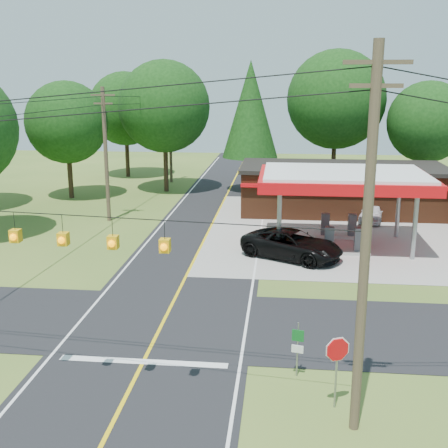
# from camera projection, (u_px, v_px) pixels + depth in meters

# --- Properties ---
(ground) EXTENTS (120.00, 120.00, 0.00)m
(ground) POSITION_uv_depth(u_px,v_px,m) (163.00, 323.00, 24.87)
(ground) COLOR #405F21
(ground) RESTS_ON ground
(main_highway) EXTENTS (8.00, 120.00, 0.02)m
(main_highway) POSITION_uv_depth(u_px,v_px,m) (163.00, 323.00, 24.86)
(main_highway) COLOR black
(main_highway) RESTS_ON ground
(cross_road) EXTENTS (70.00, 7.00, 0.02)m
(cross_road) POSITION_uv_depth(u_px,v_px,m) (163.00, 323.00, 24.86)
(cross_road) COLOR black
(cross_road) RESTS_ON ground
(lane_center_yellow) EXTENTS (0.15, 110.00, 0.00)m
(lane_center_yellow) POSITION_uv_depth(u_px,v_px,m) (163.00, 322.00, 24.86)
(lane_center_yellow) COLOR yellow
(lane_center_yellow) RESTS_ON main_highway
(gas_canopy) EXTENTS (10.60, 7.40, 4.88)m
(gas_canopy) POSITION_uv_depth(u_px,v_px,m) (344.00, 181.00, 35.43)
(gas_canopy) COLOR gray
(gas_canopy) RESTS_ON ground
(convenience_store) EXTENTS (16.40, 7.55, 3.80)m
(convenience_store) POSITION_uv_depth(u_px,v_px,m) (342.00, 188.00, 45.53)
(convenience_store) COLOR #5A2E19
(convenience_store) RESTS_ON ground
(utility_pole_near_right) EXTENTS (1.80, 0.30, 11.50)m
(utility_pole_near_right) POSITION_uv_depth(u_px,v_px,m) (366.00, 243.00, 15.89)
(utility_pole_near_right) COLOR #473828
(utility_pole_near_right) RESTS_ON ground
(utility_pole_far_left) EXTENTS (1.80, 0.30, 10.00)m
(utility_pole_far_left) POSITION_uv_depth(u_px,v_px,m) (106.00, 153.00, 41.71)
(utility_pole_far_left) COLOR #473828
(utility_pole_far_left) RESTS_ON ground
(utility_pole_north) EXTENTS (0.30, 0.30, 9.50)m
(utility_pole_north) POSITION_uv_depth(u_px,v_px,m) (170.00, 137.00, 58.05)
(utility_pole_north) COLOR #473828
(utility_pole_north) RESTS_ON ground
(overhead_beacons) EXTENTS (17.04, 2.04, 1.03)m
(overhead_beacons) POSITION_uv_depth(u_px,v_px,m) (87.00, 219.00, 17.64)
(overhead_beacons) COLOR black
(overhead_beacons) RESTS_ON ground
(treeline_backdrop) EXTENTS (70.27, 51.59, 13.30)m
(treeline_backdrop) POSITION_uv_depth(u_px,v_px,m) (231.00, 117.00, 46.05)
(treeline_backdrop) COLOR #332316
(treeline_backdrop) RESTS_ON ground
(suv_car) EXTENTS (8.27, 8.27, 1.70)m
(suv_car) POSITION_uv_depth(u_px,v_px,m) (292.00, 245.00, 33.71)
(suv_car) COLOR black
(suv_car) RESTS_ON ground
(sedan_car) EXTENTS (5.09, 5.09, 1.40)m
(sedan_car) POSITION_uv_depth(u_px,v_px,m) (372.00, 212.00, 42.61)
(sedan_car) COLOR white
(sedan_car) RESTS_ON ground
(octagonal_stop_sign) EXTENTS (0.82, 0.37, 2.52)m
(octagonal_stop_sign) POSITION_uv_depth(u_px,v_px,m) (337.00, 355.00, 17.98)
(octagonal_stop_sign) COLOR gray
(octagonal_stop_sign) RESTS_ON ground
(route_sign_post) EXTENTS (0.43, 0.13, 2.11)m
(route_sign_post) POSITION_uv_depth(u_px,v_px,m) (298.00, 345.00, 20.07)
(route_sign_post) COLOR gray
(route_sign_post) RESTS_ON ground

